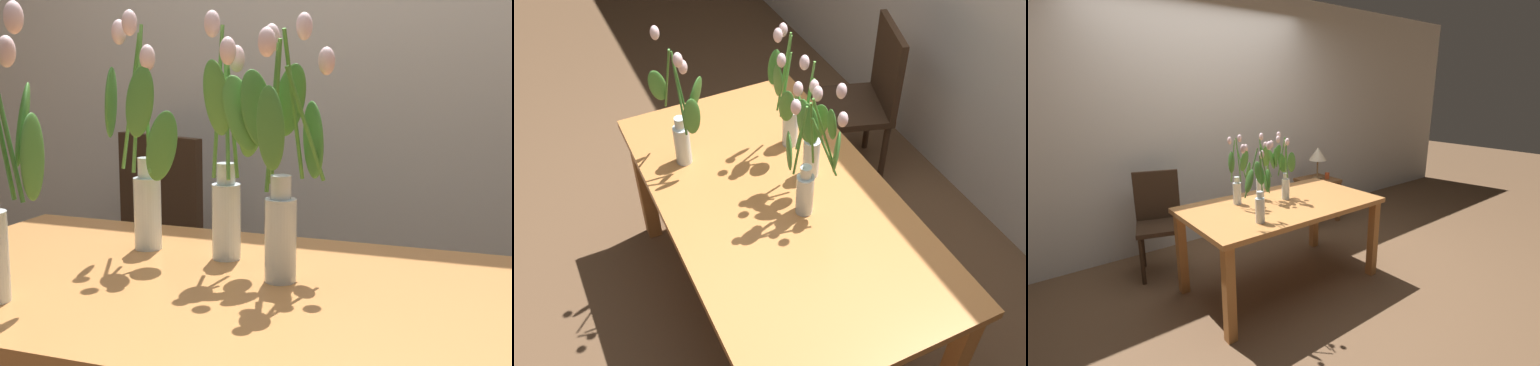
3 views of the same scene
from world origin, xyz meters
TOP-DOWN VIEW (x-y plane):
  - ground_plane at (0.00, 0.00)m, footprint 18.00×18.00m
  - room_wall_rear at (0.00, 1.38)m, footprint 9.00×0.10m
  - dining_table at (0.00, 0.00)m, footprint 1.60×0.90m
  - tulip_vase_0 at (-0.07, 0.16)m, footprint 0.16×0.15m
  - tulip_vase_1 at (-0.39, -0.26)m, footprint 0.26×0.22m
  - tulip_vase_2 at (-0.30, 0.18)m, footprint 0.21×0.13m
  - tulip_vase_3 at (0.09, 0.09)m, footprint 0.20×0.24m
  - dining_chair at (-0.73, 0.90)m, footprint 0.50×0.50m
  - side_table at (1.30, 0.94)m, footprint 0.44×0.44m
  - table_lamp at (1.31, 0.96)m, footprint 0.22×0.22m
  - pillar_candle at (1.41, 0.88)m, footprint 0.06×0.06m

SIDE VIEW (x-z plane):
  - ground_plane at x=0.00m, z-range 0.00..0.00m
  - side_table at x=1.30m, z-range 0.16..0.71m
  - dining_chair at x=-0.73m, z-range 0.06..0.99m
  - pillar_candle at x=1.41m, z-range 0.55..0.62m
  - dining_table at x=0.00m, z-range 0.28..1.02m
  - table_lamp at x=1.31m, z-range 0.66..1.06m
  - tulip_vase_1 at x=-0.39m, z-range 0.66..1.24m
  - tulip_vase_2 at x=-0.30m, z-range 0.67..1.25m
  - tulip_vase_0 at x=-0.07m, z-range 0.67..1.25m
  - tulip_vase_3 at x=0.09m, z-range 0.69..1.26m
  - room_wall_rear at x=0.00m, z-range 0.00..2.70m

